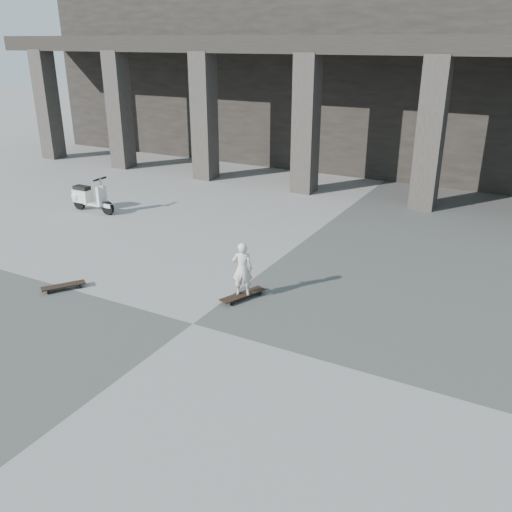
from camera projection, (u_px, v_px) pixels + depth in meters
The scene contains 6 objects.
ground at pixel (193, 324), 8.86m from camera, with size 90.00×90.00×0.00m, color #484845.
colonnade at pixel (414, 79), 18.96m from camera, with size 28.00×8.82×6.00m.
longboard at pixel (243, 295), 9.70m from camera, with size 0.53×0.93×0.09m.
skateboard_spare at pixel (63, 286), 10.05m from camera, with size 0.61×0.76×0.09m.
child at pixel (242, 269), 9.51m from camera, with size 0.36×0.23×0.98m, color beige.
scooter at pixel (86, 197), 14.58m from camera, with size 1.39×0.45×0.97m.
Camera 1 is at (4.65, -6.36, 4.33)m, focal length 38.00 mm.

